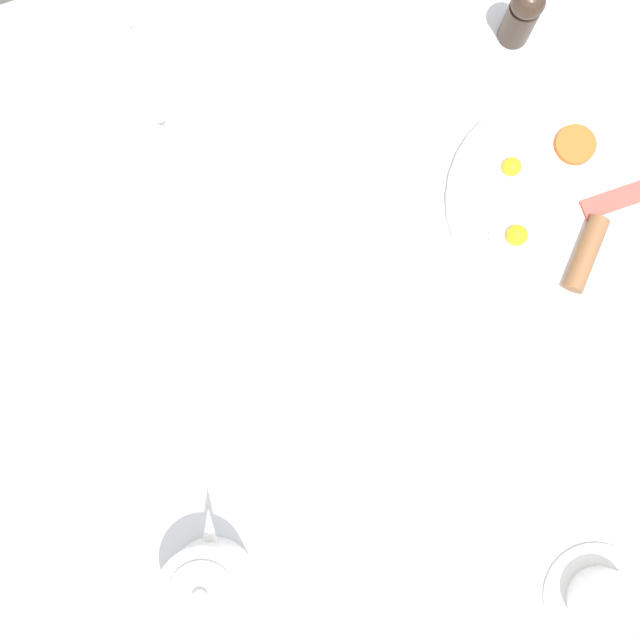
{
  "coord_description": "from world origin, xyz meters",
  "views": [
    {
      "loc": [
        0.14,
        -0.05,
        1.84
      ],
      "look_at": [
        0.0,
        0.0,
        0.73
      ],
      "focal_mm": 50.0,
      "sensor_mm": 36.0,
      "label": 1
    }
  ],
  "objects_px": {
    "teacup_with_saucer_right": "(604,602)",
    "salt_grinder": "(522,14)",
    "breakfast_plate": "(559,204)",
    "teapot_far": "(208,589)",
    "teapot_near": "(144,47)",
    "fork_by_plate": "(28,345)",
    "spoon_for_tea": "(317,43)"
  },
  "relations": [
    {
      "from": "teacup_with_saucer_right",
      "to": "salt_grinder",
      "type": "height_order",
      "value": "salt_grinder"
    },
    {
      "from": "breakfast_plate",
      "to": "teapot_far",
      "type": "distance_m",
      "value": 0.65
    },
    {
      "from": "teapot_near",
      "to": "teacup_with_saucer_right",
      "type": "distance_m",
      "value": 0.89
    },
    {
      "from": "teapot_far",
      "to": "fork_by_plate",
      "type": "height_order",
      "value": "teapot_far"
    },
    {
      "from": "salt_grinder",
      "to": "spoon_for_tea",
      "type": "distance_m",
      "value": 0.27
    },
    {
      "from": "teacup_with_saucer_right",
      "to": "spoon_for_tea",
      "type": "xyz_separation_m",
      "value": [
        -0.79,
        -0.09,
        -0.02
      ]
    },
    {
      "from": "teapot_far",
      "to": "fork_by_plate",
      "type": "relative_size",
      "value": 1.19
    },
    {
      "from": "breakfast_plate",
      "to": "salt_grinder",
      "type": "relative_size",
      "value": 2.6
    },
    {
      "from": "teapot_near",
      "to": "fork_by_plate",
      "type": "height_order",
      "value": "teapot_near"
    },
    {
      "from": "teapot_far",
      "to": "salt_grinder",
      "type": "bearing_deg",
      "value": -27.33
    },
    {
      "from": "teapot_near",
      "to": "teapot_far",
      "type": "height_order",
      "value": "same"
    },
    {
      "from": "breakfast_plate",
      "to": "teacup_with_saucer_right",
      "type": "bearing_deg",
      "value": -15.65
    },
    {
      "from": "breakfast_plate",
      "to": "teapot_near",
      "type": "xyz_separation_m",
      "value": [
        -0.36,
        -0.44,
        0.05
      ]
    },
    {
      "from": "breakfast_plate",
      "to": "teapot_far",
      "type": "xyz_separation_m",
      "value": [
        0.3,
        -0.58,
        0.05
      ]
    },
    {
      "from": "breakfast_plate",
      "to": "teapot_near",
      "type": "height_order",
      "value": "teapot_near"
    },
    {
      "from": "teacup_with_saucer_right",
      "to": "breakfast_plate",
      "type": "bearing_deg",
      "value": 164.35
    },
    {
      "from": "teapot_far",
      "to": "teacup_with_saucer_right",
      "type": "distance_m",
      "value": 0.48
    },
    {
      "from": "spoon_for_tea",
      "to": "salt_grinder",
      "type": "bearing_deg",
      "value": 73.5
    },
    {
      "from": "teapot_far",
      "to": "teacup_with_saucer_right",
      "type": "bearing_deg",
      "value": -90.98
    },
    {
      "from": "teapot_far",
      "to": "spoon_for_tea",
      "type": "xyz_separation_m",
      "value": [
        -0.62,
        0.35,
        -0.06
      ]
    },
    {
      "from": "breakfast_plate",
      "to": "fork_by_plate",
      "type": "bearing_deg",
      "value": -94.23
    },
    {
      "from": "teapot_far",
      "to": "spoon_for_tea",
      "type": "distance_m",
      "value": 0.71
    },
    {
      "from": "teapot_near",
      "to": "teapot_far",
      "type": "distance_m",
      "value": 0.68
    },
    {
      "from": "breakfast_plate",
      "to": "teapot_near",
      "type": "distance_m",
      "value": 0.57
    },
    {
      "from": "breakfast_plate",
      "to": "spoon_for_tea",
      "type": "height_order",
      "value": "breakfast_plate"
    },
    {
      "from": "teacup_with_saucer_right",
      "to": "spoon_for_tea",
      "type": "relative_size",
      "value": 0.94
    },
    {
      "from": "breakfast_plate",
      "to": "fork_by_plate",
      "type": "height_order",
      "value": "breakfast_plate"
    },
    {
      "from": "spoon_for_tea",
      "to": "teapot_near",
      "type": "bearing_deg",
      "value": -101.54
    },
    {
      "from": "breakfast_plate",
      "to": "spoon_for_tea",
      "type": "xyz_separation_m",
      "value": [
        -0.31,
        -0.22,
        -0.01
      ]
    },
    {
      "from": "spoon_for_tea",
      "to": "teacup_with_saucer_right",
      "type": "bearing_deg",
      "value": 6.41
    },
    {
      "from": "salt_grinder",
      "to": "spoon_for_tea",
      "type": "relative_size",
      "value": 0.81
    },
    {
      "from": "salt_grinder",
      "to": "fork_by_plate",
      "type": "distance_m",
      "value": 0.76
    }
  ]
}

